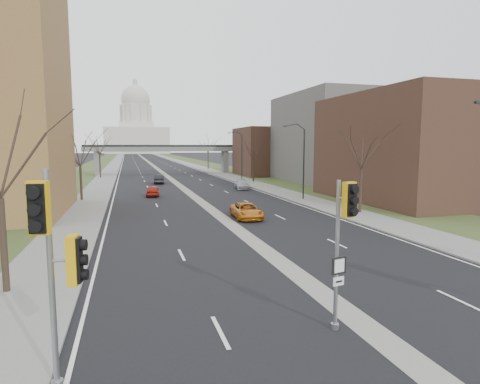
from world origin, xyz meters
name	(u,v)px	position (x,y,z in m)	size (l,w,h in m)	color
ground	(384,341)	(0.00, 0.00, 0.00)	(700.00, 700.00, 0.00)	black
road_surface	(148,162)	(0.00, 150.00, 0.01)	(20.00, 600.00, 0.01)	black
median_strip	(148,162)	(0.00, 150.00, 0.00)	(1.20, 600.00, 0.02)	gray
sidewalk_right	(179,161)	(12.00, 150.00, 0.06)	(4.00, 600.00, 0.12)	gray
sidewalk_left	(116,162)	(-12.00, 150.00, 0.06)	(4.00, 600.00, 0.12)	gray
grass_verge_right	(194,161)	(18.00, 150.00, 0.05)	(8.00, 600.00, 0.10)	#334520
grass_verge_left	(99,162)	(-18.00, 150.00, 0.05)	(8.00, 600.00, 0.10)	#334520
commercial_block_near	(417,148)	(24.00, 28.00, 6.00)	(16.00, 20.00, 12.00)	#452D20
commercial_block_mid	(341,139)	(28.00, 52.00, 7.50)	(18.00, 22.00, 15.00)	#585550
commercial_block_far	(272,152)	(22.00, 70.00, 5.00)	(14.00, 14.00, 10.00)	#452D20
pedestrian_bridge	(164,152)	(0.00, 80.00, 4.84)	(34.00, 3.00, 6.45)	slate
capitol	(136,130)	(0.00, 320.00, 18.60)	(48.00, 42.00, 55.75)	beige
streetlight_mid	(298,140)	(10.99, 32.00, 6.95)	(2.61, 0.20, 8.70)	black
streetlight_far	(237,142)	(10.99, 58.00, 6.95)	(2.61, 0.20, 8.70)	black
tree_left_b	(79,146)	(-13.00, 38.00, 6.23)	(6.75, 6.75, 8.81)	#382B21
tree_left_c	(99,142)	(-13.00, 72.00, 7.04)	(7.65, 7.65, 9.99)	#382B21
tree_right_a	(362,142)	(13.00, 22.00, 6.64)	(7.20, 7.20, 9.40)	#382B21
tree_right_b	(253,148)	(13.00, 55.00, 5.82)	(6.30, 6.30, 8.22)	#382B21
tree_right_c	(208,143)	(13.00, 95.00, 7.04)	(7.65, 7.65, 9.99)	#382B21
signal_pole_left	(56,250)	(-9.62, -0.15, 3.76)	(1.14, 0.98, 5.74)	gray
signal_pole_median	(344,228)	(-1.06, 0.90, 3.61)	(0.65, 0.86, 5.17)	gray
car_left_near	(153,191)	(-4.90, 40.21, 0.68)	(1.60, 3.98, 1.36)	#A01F12
car_left_far	(159,179)	(-2.90, 56.97, 0.74)	(1.57, 4.51, 1.48)	black
car_right_near	(247,211)	(2.00, 22.30, 0.67)	(2.21, 4.80, 1.33)	#BC6914
car_right_mid	(242,184)	(8.14, 45.20, 0.66)	(1.86, 4.57, 1.33)	#A5A6AD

